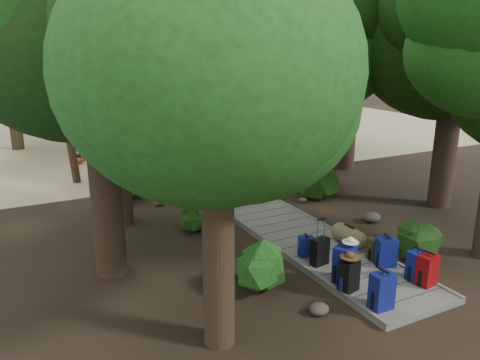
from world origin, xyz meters
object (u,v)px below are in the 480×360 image
suitcase_on_boardwalk (320,251)px  sun_lounger (231,140)px  backpack_left_a (382,289)px  duffel_right_khaki (349,236)px  backpack_right_a (428,268)px  lone_suitcase_on_sand (185,155)px  backpack_left_c (344,262)px  kayak (79,157)px  backpack_right_b (417,264)px  backpack_right_d (376,248)px  backpack_left_b (349,274)px  backpack_left_d (306,245)px  backpack_right_c (386,251)px

suitcase_on_boardwalk → sun_lounger: bearing=62.4°
backpack_left_a → duffel_right_khaki: backpack_left_a is taller
backpack_right_a → duffel_right_khaki: backpack_right_a is taller
suitcase_on_boardwalk → lone_suitcase_on_sand: 10.68m
sun_lounger → backpack_right_a: bearing=-86.0°
duffel_right_khaki → backpack_left_c: bearing=-131.6°
kayak → suitcase_on_boardwalk: bearing=-67.8°
backpack_right_b → backpack_right_d: 1.12m
lone_suitcase_on_sand → sun_lounger: bearing=25.3°
backpack_left_b → lone_suitcase_on_sand: size_ratio=1.08×
backpack_right_d → backpack_right_a: bearing=-78.5°
backpack_right_b → suitcase_on_boardwalk: size_ratio=1.15×
backpack_left_d → backpack_left_b: bearing=-74.7°
backpack_right_c → backpack_right_d: (0.06, 0.35, -0.08)m
duffel_right_khaki → sun_lounger: 12.69m
backpack_left_b → suitcase_on_boardwalk: 1.20m
backpack_left_b → duffel_right_khaki: bearing=36.3°
backpack_left_b → backpack_right_c: size_ratio=0.98×
backpack_right_c → backpack_right_d: bearing=99.4°
backpack_right_b → kayak: size_ratio=0.20×
backpack_right_a → lone_suitcase_on_sand: backpack_right_a is taller
backpack_left_c → backpack_right_b: size_ratio=1.23×
backpack_right_c → backpack_left_c: bearing=-154.8°
backpack_left_c → duffel_right_khaki: bearing=21.2°
sun_lounger → backpack_left_b: bearing=-92.2°
lone_suitcase_on_sand → sun_lounger: lone_suitcase_on_sand is taller
backpack_right_a → suitcase_on_boardwalk: 2.19m
backpack_right_d → suitcase_on_boardwalk: bearing=172.9°
suitcase_on_boardwalk → kayak: size_ratio=0.17×
suitcase_on_boardwalk → backpack_left_b: bearing=-108.7°
lone_suitcase_on_sand → backpack_left_d: bearing=-104.7°
backpack_right_d → sun_lounger: 13.59m
lone_suitcase_on_sand → kayak: lone_suitcase_on_sand is taller
backpack_right_d → sun_lounger: bearing=86.3°
backpack_right_c → lone_suitcase_on_sand: (-0.32, 11.35, -0.13)m
backpack_left_d → backpack_left_a: bearing=-70.6°
duffel_right_khaki → kayak: (-4.34, 12.41, -0.14)m
backpack_left_d → suitcase_on_boardwalk: size_ratio=0.84×
duffel_right_khaki → lone_suitcase_on_sand: (-0.38, 10.07, 0.00)m
backpack_left_c → duffel_right_khaki: (1.31, 1.42, -0.21)m
backpack_left_a → backpack_right_b: backpack_left_a is taller
backpack_right_a → duffel_right_khaki: size_ratio=1.07×
kayak → backpack_left_c: bearing=-68.7°
duffel_right_khaki → lone_suitcase_on_sand: size_ratio=1.02×
backpack_right_d → lone_suitcase_on_sand: size_ratio=0.86×
suitcase_on_boardwalk → kayak: (-3.06, 12.98, -0.23)m
backpack_right_a → kayak: size_ratio=0.20×
backpack_left_c → backpack_right_b: (1.36, -0.63, -0.08)m
backpack_right_c → kayak: backpack_right_c is taller
backpack_right_b → sun_lounger: backpack_right_b is taller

